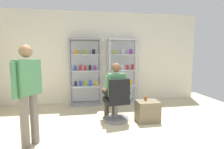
{
  "coord_description": "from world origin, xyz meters",
  "views": [
    {
      "loc": [
        -0.68,
        -2.42,
        1.5
      ],
      "look_at": [
        0.04,
        1.64,
        1.0
      ],
      "focal_mm": 28.63,
      "sensor_mm": 36.0,
      "label": 1
    }
  ],
  "objects_px": {
    "office_chair": "(117,104)",
    "tea_glass": "(146,98)",
    "display_cabinet_left": "(85,72)",
    "standing_customer": "(28,89)",
    "display_cabinet_right": "(122,71)",
    "seated_shopkeeper": "(114,88)",
    "storage_crate": "(147,111)"
  },
  "relations": [
    {
      "from": "office_chair",
      "to": "standing_customer",
      "type": "height_order",
      "value": "standing_customer"
    },
    {
      "from": "office_chair",
      "to": "standing_customer",
      "type": "relative_size",
      "value": 0.59
    },
    {
      "from": "display_cabinet_left",
      "to": "tea_glass",
      "type": "xyz_separation_m",
      "value": [
        1.28,
        -1.51,
        -0.46
      ]
    },
    {
      "from": "display_cabinet_left",
      "to": "standing_customer",
      "type": "relative_size",
      "value": 1.17
    },
    {
      "from": "standing_customer",
      "to": "display_cabinet_left",
      "type": "bearing_deg",
      "value": 66.81
    },
    {
      "from": "tea_glass",
      "to": "standing_customer",
      "type": "xyz_separation_m",
      "value": [
        -2.23,
        -0.73,
        0.44
      ]
    },
    {
      "from": "tea_glass",
      "to": "storage_crate",
      "type": "bearing_deg",
      "value": -67.76
    },
    {
      "from": "display_cabinet_left",
      "to": "storage_crate",
      "type": "xyz_separation_m",
      "value": [
        1.3,
        -1.57,
        -0.73
      ]
    },
    {
      "from": "tea_glass",
      "to": "standing_customer",
      "type": "distance_m",
      "value": 2.39
    },
    {
      "from": "standing_customer",
      "to": "office_chair",
      "type": "bearing_deg",
      "value": 25.43
    },
    {
      "from": "display_cabinet_left",
      "to": "display_cabinet_right",
      "type": "bearing_deg",
      "value": 0.01
    },
    {
      "from": "storage_crate",
      "to": "tea_glass",
      "type": "xyz_separation_m",
      "value": [
        -0.03,
        0.06,
        0.27
      ]
    },
    {
      "from": "standing_customer",
      "to": "tea_glass",
      "type": "bearing_deg",
      "value": 18.0
    },
    {
      "from": "office_chair",
      "to": "storage_crate",
      "type": "xyz_separation_m",
      "value": [
        0.67,
        -0.09,
        -0.17
      ]
    },
    {
      "from": "display_cabinet_right",
      "to": "office_chair",
      "type": "bearing_deg",
      "value": -107.52
    },
    {
      "from": "seated_shopkeeper",
      "to": "standing_customer",
      "type": "relative_size",
      "value": 0.79
    },
    {
      "from": "display_cabinet_left",
      "to": "storage_crate",
      "type": "distance_m",
      "value": 2.17
    },
    {
      "from": "tea_glass",
      "to": "standing_customer",
      "type": "height_order",
      "value": "standing_customer"
    },
    {
      "from": "display_cabinet_right",
      "to": "standing_customer",
      "type": "height_order",
      "value": "display_cabinet_right"
    },
    {
      "from": "storage_crate",
      "to": "display_cabinet_right",
      "type": "bearing_deg",
      "value": 97.33
    },
    {
      "from": "storage_crate",
      "to": "seated_shopkeeper",
      "type": "bearing_deg",
      "value": 159.82
    },
    {
      "from": "office_chair",
      "to": "storage_crate",
      "type": "distance_m",
      "value": 0.7
    },
    {
      "from": "display_cabinet_left",
      "to": "office_chair",
      "type": "xyz_separation_m",
      "value": [
        0.63,
        -1.48,
        -0.57
      ]
    },
    {
      "from": "display_cabinet_left",
      "to": "office_chair",
      "type": "bearing_deg",
      "value": -66.9
    },
    {
      "from": "display_cabinet_right",
      "to": "office_chair",
      "type": "distance_m",
      "value": 1.65
    },
    {
      "from": "storage_crate",
      "to": "tea_glass",
      "type": "relative_size",
      "value": 5.26
    },
    {
      "from": "display_cabinet_right",
      "to": "seated_shopkeeper",
      "type": "relative_size",
      "value": 1.47
    },
    {
      "from": "tea_glass",
      "to": "office_chair",
      "type": "bearing_deg",
      "value": 177.33
    },
    {
      "from": "office_chair",
      "to": "tea_glass",
      "type": "relative_size",
      "value": 10.61
    },
    {
      "from": "tea_glass",
      "to": "standing_customer",
      "type": "bearing_deg",
      "value": -162.0
    },
    {
      "from": "seated_shopkeeper",
      "to": "standing_customer",
      "type": "distance_m",
      "value": 1.83
    },
    {
      "from": "office_chair",
      "to": "storage_crate",
      "type": "height_order",
      "value": "office_chair"
    }
  ]
}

